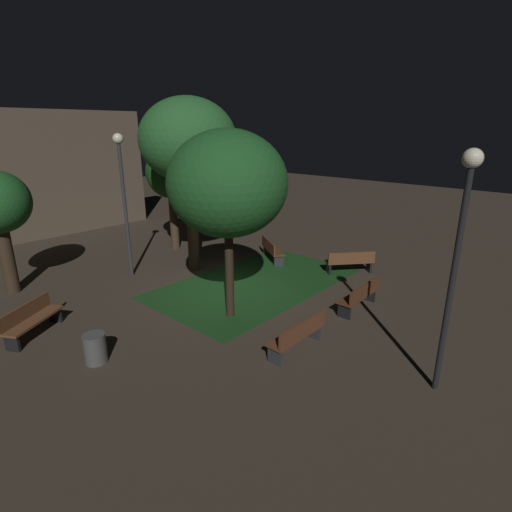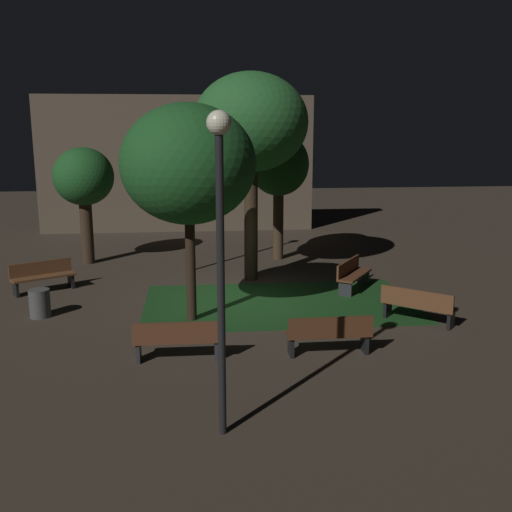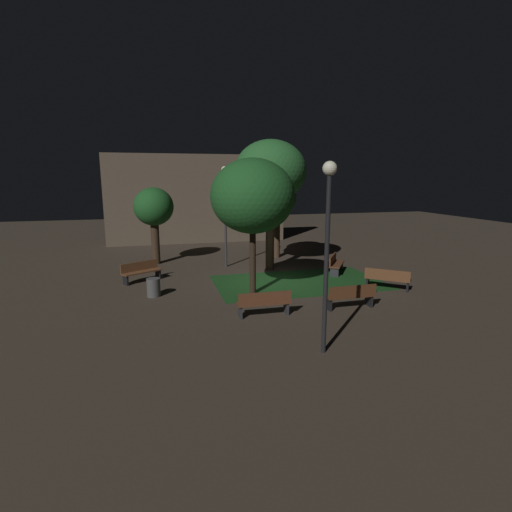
% 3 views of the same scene
% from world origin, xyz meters
% --- Properties ---
extents(ground_plane, '(60.00, 60.00, 0.00)m').
position_xyz_m(ground_plane, '(0.00, 0.00, 0.00)').
color(ground_plane, '#3D3328').
extents(grass_lawn, '(7.33, 4.34, 0.01)m').
position_xyz_m(grass_lawn, '(1.08, -0.43, 0.01)').
color(grass_lawn, '#194219').
rests_on(grass_lawn, ground).
extents(bench_front_left, '(1.81, 0.50, 0.88)m').
position_xyz_m(bench_front_left, '(-1.59, -4.22, 0.48)').
color(bench_front_left, brown).
rests_on(bench_front_left, ground).
extents(bench_near_trees, '(1.81, 0.50, 0.88)m').
position_xyz_m(bench_near_trees, '(1.59, -4.22, 0.48)').
color(bench_near_trees, '#512D19').
rests_on(bench_near_trees, ground).
extents(bench_by_lamp, '(1.41, 1.76, 0.88)m').
position_xyz_m(bench_by_lamp, '(3.44, 0.80, 0.48)').
color(bench_by_lamp, brown).
rests_on(bench_by_lamp, ground).
extents(bench_front_right, '(1.79, 1.33, 0.88)m').
position_xyz_m(bench_front_right, '(-5.64, 1.54, 0.48)').
color(bench_front_right, brown).
rests_on(bench_front_right, ground).
extents(bench_corner, '(1.68, 1.54, 0.88)m').
position_xyz_m(bench_corner, '(4.21, -2.42, 0.48)').
color(bench_corner, brown).
rests_on(bench_corner, ground).
extents(tree_left_canopy, '(3.46, 3.46, 6.35)m').
position_xyz_m(tree_left_canopy, '(0.57, 2.32, 4.81)').
color(tree_left_canopy, '#38281C').
rests_on(tree_left_canopy, ground).
extents(tree_lawn_side, '(3.24, 3.24, 5.30)m').
position_xyz_m(tree_lawn_side, '(-1.30, -1.55, 3.85)').
color(tree_lawn_side, '#2D2116').
rests_on(tree_lawn_side, ground).
extents(tree_tall_center, '(2.15, 2.15, 4.56)m').
position_xyz_m(tree_tall_center, '(1.84, 5.18, 3.36)').
color(tree_tall_center, '#423021').
rests_on(tree_tall_center, ground).
extents(tree_back_left, '(2.07, 2.07, 4.06)m').
position_xyz_m(tree_back_left, '(-4.94, 5.17, 2.97)').
color(tree_back_left, '#38281C').
rests_on(tree_back_left, ground).
extents(lamp_post_near_wall, '(0.36, 0.36, 4.97)m').
position_xyz_m(lamp_post_near_wall, '(-0.81, -7.27, 3.34)').
color(lamp_post_near_wall, black).
rests_on(lamp_post_near_wall, ground).
extents(lamp_post_plaza_east, '(0.36, 0.36, 5.12)m').
position_xyz_m(lamp_post_plaza_east, '(-1.44, 3.55, 3.42)').
color(lamp_post_plaza_east, '#333338').
rests_on(lamp_post_plaza_east, ground).
extents(trash_bin, '(0.52, 0.52, 0.72)m').
position_xyz_m(trash_bin, '(-5.13, -0.92, 0.36)').
color(trash_bin, '#4C4C4C').
rests_on(trash_bin, ground).
extents(building_wall_backdrop, '(12.40, 0.80, 6.11)m').
position_xyz_m(building_wall_backdrop, '(-1.90, 11.69, 3.06)').
color(building_wall_backdrop, brown).
rests_on(building_wall_backdrop, ground).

